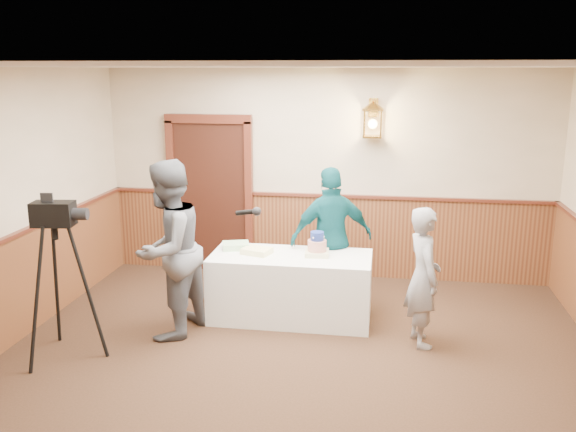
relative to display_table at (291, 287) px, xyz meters
name	(u,v)px	position (x,y,z in m)	size (l,w,h in m)	color
ground	(284,407)	(0.23, -1.90, -0.38)	(7.00, 7.00, 0.00)	#312013
room_shell	(286,220)	(0.18, -1.45, 1.15)	(6.02, 7.02, 2.81)	tan
display_table	(291,287)	(0.00, 0.00, 0.00)	(1.80, 0.80, 0.75)	white
tiered_cake	(317,246)	(0.29, 0.04, 0.48)	(0.28, 0.28, 0.27)	beige
sheet_cake_yellow	(257,251)	(-0.39, 0.00, 0.41)	(0.31, 0.24, 0.06)	#FBF196
sheet_cake_green	(236,246)	(-0.67, 0.15, 0.41)	(0.30, 0.24, 0.07)	#89C289
interviewer	(168,250)	(-1.20, -0.63, 0.57)	(1.55, 1.07, 1.89)	#5B5D65
baker	(423,277)	(1.43, -0.45, 0.35)	(0.53, 0.35, 1.45)	gray
assistant_p	(332,238)	(0.42, 0.45, 0.47)	(0.99, 0.41, 1.69)	#0F5058
tv_camera_rig	(60,289)	(-2.06, -1.31, 0.33)	(0.62, 0.58, 1.57)	black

